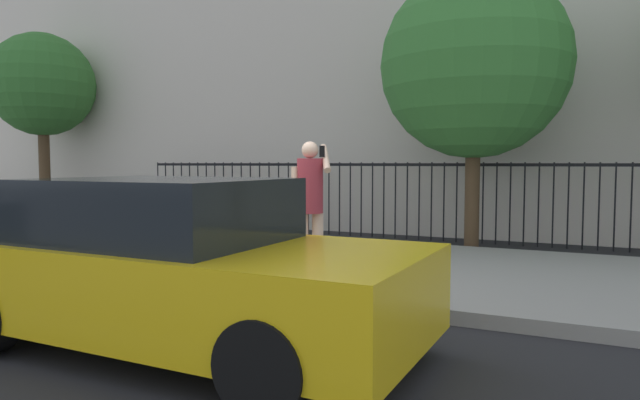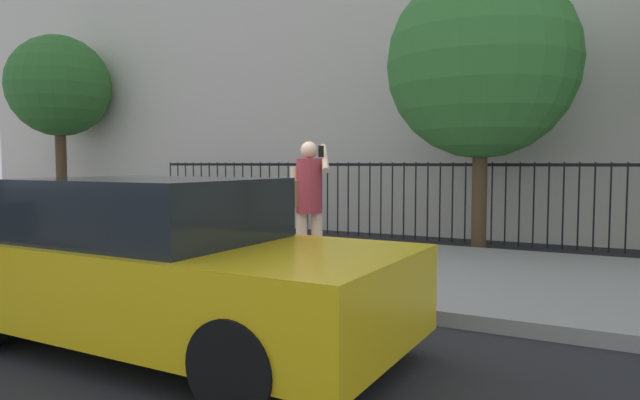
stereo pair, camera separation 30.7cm
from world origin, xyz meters
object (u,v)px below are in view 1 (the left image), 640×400
pedestrian_on_phone (308,196)px  street_bench (165,208)px  street_tree_near (474,65)px  taxi_yellow (175,267)px  street_tree_mid (42,86)px

pedestrian_on_phone → street_bench: bearing=150.9°
pedestrian_on_phone → street_tree_near: street_tree_near is taller
taxi_yellow → street_tree_near: street_tree_near is taller
street_tree_near → street_tree_mid: street_tree_mid is taller
taxi_yellow → street_tree_mid: street_tree_mid is taller
pedestrian_on_phone → street_tree_near: size_ratio=0.34×
taxi_yellow → street_tree_mid: (-10.42, 7.05, 3.00)m
street_tree_near → street_tree_mid: bearing=177.5°
taxi_yellow → pedestrian_on_phone: (-0.14, 2.81, 0.45)m
taxi_yellow → street_bench: taxi_yellow is taller
street_tree_near → street_tree_mid: 11.71m
pedestrian_on_phone → street_tree_near: bearing=69.2°
street_tree_mid → street_bench: bearing=-16.5°
street_tree_near → taxi_yellow: bearing=-101.0°
street_bench → street_tree_near: bearing=11.0°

